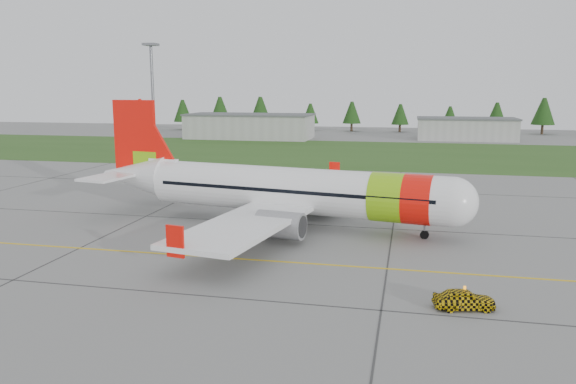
# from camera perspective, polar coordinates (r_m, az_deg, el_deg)

# --- Properties ---
(ground) EXTENTS (320.00, 320.00, 0.00)m
(ground) POSITION_cam_1_polar(r_m,az_deg,el_deg) (36.20, -6.84, -10.58)
(ground) COLOR gray
(ground) RESTS_ON ground
(aircraft) EXTENTS (38.66, 36.08, 11.78)m
(aircraft) POSITION_cam_1_polar(r_m,az_deg,el_deg) (53.41, -0.25, 0.17)
(aircraft) COLOR white
(aircraft) RESTS_ON ground
(follow_me_car) EXTENTS (1.51, 1.68, 3.63)m
(follow_me_car) POSITION_cam_1_polar(r_m,az_deg,el_deg) (35.17, 17.56, -8.51)
(follow_me_car) COLOR yellow
(follow_me_car) RESTS_ON ground
(service_van) EXTENTS (2.01, 1.96, 4.67)m
(service_van) POSITION_cam_1_polar(r_m,az_deg,el_deg) (97.27, -14.71, 3.88)
(service_van) COLOR silver
(service_van) RESTS_ON ground
(grass_strip) EXTENTS (320.00, 50.00, 0.03)m
(grass_strip) POSITION_cam_1_polar(r_m,az_deg,el_deg) (115.14, 6.66, 3.97)
(grass_strip) COLOR #30561E
(grass_strip) RESTS_ON ground
(taxi_guideline) EXTENTS (120.00, 0.25, 0.02)m
(taxi_guideline) POSITION_cam_1_polar(r_m,az_deg,el_deg) (43.40, -3.36, -6.89)
(taxi_guideline) COLOR gold
(taxi_guideline) RESTS_ON ground
(hangar_west) EXTENTS (32.00, 14.00, 6.00)m
(hangar_west) POSITION_cam_1_polar(r_m,az_deg,el_deg) (148.08, -3.90, 6.62)
(hangar_west) COLOR #A8A8A3
(hangar_west) RESTS_ON ground
(hangar_east) EXTENTS (24.00, 12.00, 5.20)m
(hangar_east) POSITION_cam_1_polar(r_m,az_deg,el_deg) (150.83, 17.64, 6.07)
(hangar_east) COLOR #A8A8A3
(hangar_east) RESTS_ON ground
(floodlight_mast) EXTENTS (0.50, 0.50, 20.00)m
(floodlight_mast) POSITION_cam_1_polar(r_m,az_deg,el_deg) (99.79, -13.53, 8.51)
(floodlight_mast) COLOR slate
(floodlight_mast) RESTS_ON ground
(treeline) EXTENTS (160.00, 8.00, 10.00)m
(treeline) POSITION_cam_1_polar(r_m,az_deg,el_deg) (170.41, 8.62, 7.71)
(treeline) COLOR #1C3F14
(treeline) RESTS_ON ground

